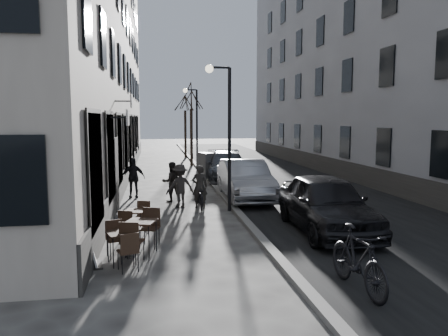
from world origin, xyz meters
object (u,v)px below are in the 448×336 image
object	(u,v)px
bistro_set_c	(135,220)
pedestrian_far	(133,178)
pedestrian_mid	(180,186)
bicycle	(200,195)
car_far	(227,166)
utility_cabinet	(205,166)
tree_far	(185,101)
bistro_set_b	(141,234)
streetlamp_far	(194,120)
bistro_set_a	(122,245)
streetlamp_near	(225,122)
tree_near	(191,98)
car_near	(326,203)
sign_board	(91,245)
car_mid	(245,180)
moped	(358,260)
pedestrian_near	(171,182)

from	to	relation	value
bistro_set_c	pedestrian_far	world-z (taller)	pedestrian_far
pedestrian_mid	pedestrian_far	distance (m)	2.94
bicycle	car_far	world-z (taller)	car_far
bistro_set_c	car_far	distance (m)	11.31
pedestrian_mid	utility_cabinet	bearing A→B (deg)	-118.86
tree_far	pedestrian_far	world-z (taller)	tree_far
pedestrian_mid	bistro_set_b	bearing A→B (deg)	61.84
streetlamp_far	tree_far	world-z (taller)	tree_far
bistro_set_a	bistro_set_c	world-z (taller)	bistro_set_a
streetlamp_near	bistro_set_c	distance (m)	4.93
tree_near	bistro_set_c	distance (m)	18.57
car_near	tree_near	bearing A→B (deg)	99.63
sign_board	car_far	distance (m)	13.86
bistro_set_b	car_near	world-z (taller)	car_near
bistro_set_c	car_mid	size ratio (longest dim) A/B	0.31
streetlamp_near	moped	bearing A→B (deg)	-79.63
bistro_set_c	utility_cabinet	world-z (taller)	utility_cabinet
tree_far	moped	world-z (taller)	tree_far
pedestrian_near	bistro_set_a	bearing A→B (deg)	65.05
bistro_set_c	pedestrian_far	bearing A→B (deg)	111.73
streetlamp_far	moped	distance (m)	19.71
streetlamp_near	bicycle	distance (m)	2.89
car_near	pedestrian_far	bearing A→B (deg)	134.19
tree_far	bicycle	xyz separation A→B (m)	(-0.88, -20.30, -4.18)
pedestrian_near	pedestrian_far	xyz separation A→B (m)	(-1.54, 1.12, 0.05)
pedestrian_far	car_far	world-z (taller)	pedestrian_far
tree_near	utility_cabinet	world-z (taller)	tree_near
tree_far	sign_board	xyz separation A→B (m)	(-3.92, -26.23, -4.19)
tree_far	pedestrian_far	xyz separation A→B (m)	(-3.40, -17.79, -3.83)
bistro_set_b	bistro_set_c	size ratio (longest dim) A/B	1.15
car_mid	pedestrian_mid	bearing A→B (deg)	-155.05
pedestrian_near	pedestrian_far	bearing A→B (deg)	-50.08
streetlamp_near	bicycle	world-z (taller)	streetlamp_near
pedestrian_mid	moped	size ratio (longest dim) A/B	0.78
pedestrian_near	tree_far	bearing A→B (deg)	-109.73
streetlamp_far	tree_near	distance (m)	3.36
tree_near	pedestrian_mid	world-z (taller)	tree_near
streetlamp_near	car_far	bearing A→B (deg)	80.04
bistro_set_b	utility_cabinet	world-z (taller)	utility_cabinet
pedestrian_mid	car_near	distance (m)	5.72
tree_far	car_mid	bearing A→B (deg)	-86.67
car_far	pedestrian_far	bearing A→B (deg)	-132.09
tree_far	moped	distance (m)	28.82
tree_far	bistro_set_b	bearing A→B (deg)	-96.33
utility_cabinet	car_far	bearing A→B (deg)	-55.46
bistro_set_c	car_mid	xyz separation A→B (m)	(4.16, 4.94, 0.35)
pedestrian_near	car_far	bearing A→B (deg)	-133.59
tree_far	sign_board	size ratio (longest dim) A/B	4.89
tree_near	utility_cabinet	bearing A→B (deg)	-88.29
bistro_set_c	pedestrian_mid	xyz separation A→B (m)	(1.47, 3.71, 0.36)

